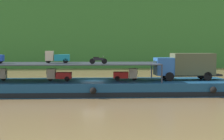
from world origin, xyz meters
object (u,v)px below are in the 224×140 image
at_px(mini_truck_lower_mid, 126,74).
at_px(motorcycle_upper_port, 98,60).
at_px(mini_truck_upper_mid, 57,57).
at_px(mini_truck_lower_aft, 59,75).
at_px(cargo_barge, 93,87).
at_px(covered_lorry, 186,65).

relative_size(mini_truck_lower_mid, motorcycle_upper_port, 1.47).
height_order(mini_truck_lower_mid, mini_truck_upper_mid, mini_truck_upper_mid).
distance_m(mini_truck_lower_mid, motorcycle_upper_port, 4.08).
xyz_separation_m(mini_truck_lower_aft, mini_truck_upper_mid, (-0.20, 0.20, 2.00)).
height_order(mini_truck_lower_mid, motorcycle_upper_port, motorcycle_upper_port).
relative_size(mini_truck_lower_aft, motorcycle_upper_port, 1.46).
relative_size(cargo_barge, mini_truck_upper_mid, 11.31).
relative_size(covered_lorry, mini_truck_lower_aft, 2.86).
height_order(cargo_barge, covered_lorry, covered_lorry).
bearing_deg(mini_truck_lower_mid, mini_truck_lower_aft, -178.56).
bearing_deg(mini_truck_upper_mid, motorcycle_upper_port, -22.42).
relative_size(cargo_barge, motorcycle_upper_port, 16.55).
relative_size(cargo_barge, covered_lorry, 3.97).
height_order(cargo_barge, mini_truck_upper_mid, mini_truck_upper_mid).
distance_m(cargo_barge, motorcycle_upper_port, 3.76).
bearing_deg(motorcycle_upper_port, mini_truck_lower_aft, 158.87).
bearing_deg(mini_truck_upper_mid, covered_lorry, 0.82).
bearing_deg(motorcycle_upper_port, mini_truck_upper_mid, 157.58).
height_order(covered_lorry, mini_truck_upper_mid, mini_truck_upper_mid).
xyz_separation_m(mini_truck_lower_mid, motorcycle_upper_port, (-3.17, -1.89, 1.74)).
bearing_deg(covered_lorry, motorcycle_upper_port, -168.32).
relative_size(cargo_barge, mini_truck_lower_mid, 11.28).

